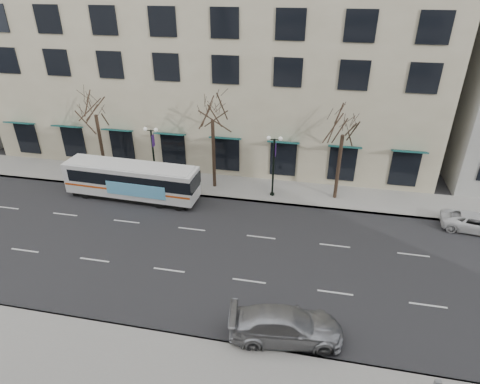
% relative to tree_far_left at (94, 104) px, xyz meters
% --- Properties ---
extents(ground, '(160.00, 160.00, 0.00)m').
position_rel_tree_far_left_xyz_m(ground, '(10.00, -8.80, -6.70)').
color(ground, black).
rests_on(ground, ground).
extents(sidewalk_far, '(80.00, 4.00, 0.15)m').
position_rel_tree_far_left_xyz_m(sidewalk_far, '(15.00, 0.20, -6.62)').
color(sidewalk_far, gray).
rests_on(sidewalk_far, ground).
extents(building_hotel, '(40.00, 20.00, 24.00)m').
position_rel_tree_far_left_xyz_m(building_hotel, '(8.00, 12.20, 5.30)').
color(building_hotel, tan).
rests_on(building_hotel, ground).
extents(tree_far_left, '(3.60, 3.60, 8.34)m').
position_rel_tree_far_left_xyz_m(tree_far_left, '(0.00, 0.00, 0.00)').
color(tree_far_left, black).
rests_on(tree_far_left, ground).
extents(tree_far_mid, '(3.60, 3.60, 8.55)m').
position_rel_tree_far_left_xyz_m(tree_far_mid, '(10.00, 0.00, 0.21)').
color(tree_far_mid, black).
rests_on(tree_far_mid, ground).
extents(tree_far_right, '(3.60, 3.60, 8.06)m').
position_rel_tree_far_left_xyz_m(tree_far_right, '(20.00, 0.00, -0.28)').
color(tree_far_right, black).
rests_on(tree_far_right, ground).
extents(lamp_post_left, '(1.22, 0.45, 5.21)m').
position_rel_tree_far_left_xyz_m(lamp_post_left, '(5.01, -0.60, -3.75)').
color(lamp_post_left, black).
rests_on(lamp_post_left, ground).
extents(lamp_post_right, '(1.22, 0.45, 5.21)m').
position_rel_tree_far_left_xyz_m(lamp_post_right, '(15.01, -0.60, -3.75)').
color(lamp_post_right, black).
rests_on(lamp_post_right, ground).
extents(city_bus, '(10.87, 2.80, 2.92)m').
position_rel_tree_far_left_xyz_m(city_bus, '(4.08, -3.01, -5.10)').
color(city_bus, white).
rests_on(city_bus, ground).
extents(silver_car, '(5.86, 3.03, 1.62)m').
position_rel_tree_far_left_xyz_m(silver_car, '(17.53, -14.85, -5.89)').
color(silver_car, '#96989D').
rests_on(silver_car, ground).
extents(white_pickup, '(4.69, 2.60, 1.24)m').
position_rel_tree_far_left_xyz_m(white_pickup, '(29.61, -2.60, -6.08)').
color(white_pickup, silver).
rests_on(white_pickup, ground).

